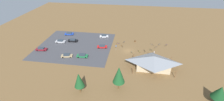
{
  "coord_description": "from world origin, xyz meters",
  "views": [
    {
      "loc": [
        -1.86,
        61.63,
        35.63
      ],
      "look_at": [
        6.98,
        2.98,
        1.2
      ],
      "focal_mm": 25.42,
      "sensor_mm": 36.0,
      "label": 1
    }
  ],
  "objects_px": {
    "car_white_mid_lot": "(104,36)",
    "visitor_by_pavilion": "(154,53)",
    "bike_pavilion": "(153,61)",
    "car_blue_inner_stall": "(69,34)",
    "bicycle_yellow_mid_cluster": "(139,51)",
    "car_tan_near_entry": "(67,55)",
    "car_black_aisle_side": "(73,40)",
    "bicycle_green_edge_north": "(151,50)",
    "pine_west": "(119,75)",
    "lot_sign": "(116,47)",
    "bicycle_teal_trailside": "(131,52)",
    "car_maroon_by_curb": "(41,49)",
    "car_silver_second_row": "(61,41)",
    "pine_midwest": "(79,80)",
    "bicycle_orange_by_bin": "(122,46)",
    "bicycle_silver_near_sign": "(159,45)",
    "bicycle_purple_yard_left": "(166,45)",
    "bicycle_red_lone_west": "(148,54)",
    "pine_mideast": "(220,92)",
    "bicycle_silver_back_row": "(156,47)",
    "bicycle_purple_lone_east": "(118,43)",
    "trash_bin": "(135,41)",
    "car_red_end_stall": "(102,46)",
    "bicycle_blue_yard_front": "(124,42)",
    "bicycle_black_yard_center": "(145,51)"
  },
  "relations": [
    {
      "from": "bicycle_blue_yard_front",
      "to": "car_maroon_by_curb",
      "type": "height_order",
      "value": "car_maroon_by_curb"
    },
    {
      "from": "pine_midwest",
      "to": "bicycle_black_yard_center",
      "type": "height_order",
      "value": "pine_midwest"
    },
    {
      "from": "car_red_end_stall",
      "to": "visitor_by_pavilion",
      "type": "bearing_deg",
      "value": 173.38
    },
    {
      "from": "bicycle_silver_back_row",
      "to": "bicycle_silver_near_sign",
      "type": "relative_size",
      "value": 0.94
    },
    {
      "from": "pine_mideast",
      "to": "car_silver_second_row",
      "type": "height_order",
      "value": "pine_mideast"
    },
    {
      "from": "bicycle_silver_back_row",
      "to": "bicycle_purple_lone_east",
      "type": "xyz_separation_m",
      "value": [
        17.5,
        -1.25,
        0.01
      ]
    },
    {
      "from": "pine_mideast",
      "to": "car_tan_near_entry",
      "type": "height_order",
      "value": "pine_mideast"
    },
    {
      "from": "trash_bin",
      "to": "pine_midwest",
      "type": "relative_size",
      "value": 0.13
    },
    {
      "from": "bicycle_silver_near_sign",
      "to": "bike_pavilion",
      "type": "bearing_deg",
      "value": 76.81
    },
    {
      "from": "car_tan_near_entry",
      "to": "car_white_mid_lot",
      "type": "xyz_separation_m",
      "value": [
        -11.61,
        -21.13,
        -0.01
      ]
    },
    {
      "from": "pine_mideast",
      "to": "bicycle_silver_near_sign",
      "type": "xyz_separation_m",
      "value": [
        12.18,
        -33.34,
        -3.72
      ]
    },
    {
      "from": "lot_sign",
      "to": "car_blue_inner_stall",
      "type": "bearing_deg",
      "value": -24.22
    },
    {
      "from": "bicycle_silver_back_row",
      "to": "bicycle_red_lone_west",
      "type": "distance_m",
      "value": 7.62
    },
    {
      "from": "pine_west",
      "to": "lot_sign",
      "type": "bearing_deg",
      "value": -80.84
    },
    {
      "from": "trash_bin",
      "to": "pine_west",
      "type": "bearing_deg",
      "value": 82.59
    },
    {
      "from": "pine_mideast",
      "to": "bicycle_purple_lone_east",
      "type": "bearing_deg",
      "value": -45.03
    },
    {
      "from": "bicycle_orange_by_bin",
      "to": "car_silver_second_row",
      "type": "distance_m",
      "value": 30.12
    },
    {
      "from": "car_black_aisle_side",
      "to": "car_blue_inner_stall",
      "type": "bearing_deg",
      "value": -56.63
    },
    {
      "from": "bicycle_teal_trailside",
      "to": "car_maroon_by_curb",
      "type": "distance_m",
      "value": 40.0
    },
    {
      "from": "bicycle_purple_yard_left",
      "to": "bicycle_teal_trailside",
      "type": "xyz_separation_m",
      "value": [
        15.82,
        9.04,
        -0.0
      ]
    },
    {
      "from": "bike_pavilion",
      "to": "bicycle_green_edge_north",
      "type": "distance_m",
      "value": 13.56
    },
    {
      "from": "bicycle_yellow_mid_cluster",
      "to": "car_tan_near_entry",
      "type": "distance_m",
      "value": 30.89
    },
    {
      "from": "pine_midwest",
      "to": "bicycle_orange_by_bin",
      "type": "distance_m",
      "value": 32.71
    },
    {
      "from": "car_tan_near_entry",
      "to": "car_maroon_by_curb",
      "type": "xyz_separation_m",
      "value": [
        13.37,
        -3.48,
        -0.0
      ]
    },
    {
      "from": "bicycle_blue_yard_front",
      "to": "bicycle_purple_lone_east",
      "type": "xyz_separation_m",
      "value": [
        2.62,
        1.51,
        -0.03
      ]
    },
    {
      "from": "car_silver_second_row",
      "to": "car_maroon_by_curb",
      "type": "xyz_separation_m",
      "value": [
        5.16,
        8.51,
        -0.01
      ]
    },
    {
      "from": "bicycle_silver_back_row",
      "to": "car_black_aisle_side",
      "type": "xyz_separation_m",
      "value": [
        39.91,
        -0.44,
        0.38
      ]
    },
    {
      "from": "pine_west",
      "to": "bicycle_red_lone_west",
      "type": "relative_size",
      "value": 4.82
    },
    {
      "from": "bike_pavilion",
      "to": "car_blue_inner_stall",
      "type": "height_order",
      "value": "bike_pavilion"
    },
    {
      "from": "bicycle_black_yard_center",
      "to": "bicycle_yellow_mid_cluster",
      "type": "distance_m",
      "value": 2.61
    },
    {
      "from": "pine_midwest",
      "to": "car_black_aisle_side",
      "type": "bearing_deg",
      "value": -65.75
    },
    {
      "from": "bicycle_purple_lone_east",
      "to": "bicycle_orange_by_bin",
      "type": "bearing_deg",
      "value": 133.04
    },
    {
      "from": "trash_bin",
      "to": "bicycle_silver_near_sign",
      "type": "relative_size",
      "value": 0.64
    },
    {
      "from": "bicycle_green_edge_north",
      "to": "visitor_by_pavilion",
      "type": "relative_size",
      "value": 0.69
    },
    {
      "from": "bicycle_orange_by_bin",
      "to": "car_tan_near_entry",
      "type": "bearing_deg",
      "value": 29.63
    },
    {
      "from": "visitor_by_pavilion",
      "to": "pine_west",
      "type": "bearing_deg",
      "value": 60.81
    },
    {
      "from": "trash_bin",
      "to": "car_red_end_stall",
      "type": "xyz_separation_m",
      "value": [
        14.81,
        8.34,
        0.25
      ]
    },
    {
      "from": "bicycle_purple_yard_left",
      "to": "car_blue_inner_stall",
      "type": "bearing_deg",
      "value": -5.68
    },
    {
      "from": "car_white_mid_lot",
      "to": "visitor_by_pavilion",
      "type": "distance_m",
      "value": 28.06
    },
    {
      "from": "bicycle_purple_lone_east",
      "to": "car_maroon_by_curb",
      "type": "bearing_deg",
      "value": 18.71
    },
    {
      "from": "pine_mideast",
      "to": "car_silver_second_row",
      "type": "bearing_deg",
      "value": -25.87
    },
    {
      "from": "car_maroon_by_curb",
      "to": "pine_west",
      "type": "bearing_deg",
      "value": 152.95
    },
    {
      "from": "car_silver_second_row",
      "to": "visitor_by_pavilion",
      "type": "height_order",
      "value": "visitor_by_pavilion"
    },
    {
      "from": "pine_west",
      "to": "car_maroon_by_curb",
      "type": "relative_size",
      "value": 1.71
    },
    {
      "from": "bike_pavilion",
      "to": "pine_midwest",
      "type": "xyz_separation_m",
      "value": [
        22.82,
        15.89,
        1.66
      ]
    },
    {
      "from": "trash_bin",
      "to": "bicycle_green_edge_north",
      "type": "height_order",
      "value": "trash_bin"
    },
    {
      "from": "bicycle_silver_back_row",
      "to": "bicycle_black_yard_center",
      "type": "relative_size",
      "value": 0.79
    },
    {
      "from": "car_silver_second_row",
      "to": "pine_midwest",
      "type": "bearing_deg",
      "value": 123.53
    },
    {
      "from": "car_black_aisle_side",
      "to": "bicycle_green_edge_north",
      "type": "bearing_deg",
      "value": 175.25
    },
    {
      "from": "bicycle_teal_trailside",
      "to": "car_black_aisle_side",
      "type": "bearing_deg",
      "value": -12.82
    }
  ]
}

